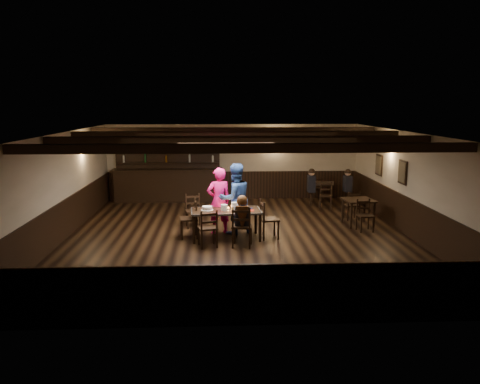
{
  "coord_description": "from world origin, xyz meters",
  "views": [
    {
      "loc": [
        -0.49,
        -11.81,
        3.44
      ],
      "look_at": [
        0.05,
        0.2,
        1.15
      ],
      "focal_mm": 35.0,
      "sensor_mm": 36.0,
      "label": 1
    }
  ],
  "objects_px": {
    "woman_pink": "(219,201)",
    "dining_table": "(226,213)",
    "cake": "(207,208)",
    "man_blue": "(235,199)",
    "chair_near_left": "(208,226)",
    "chair_near_right": "(242,224)",
    "bar_counter": "(168,181)"
  },
  "relations": [
    {
      "from": "chair_near_right",
      "to": "man_blue",
      "type": "height_order",
      "value": "man_blue"
    },
    {
      "from": "dining_table",
      "to": "woman_pink",
      "type": "xyz_separation_m",
      "value": [
        -0.18,
        0.51,
        0.2
      ]
    },
    {
      "from": "cake",
      "to": "dining_table",
      "type": "bearing_deg",
      "value": -2.62
    },
    {
      "from": "man_blue",
      "to": "woman_pink",
      "type": "bearing_deg",
      "value": -24.15
    },
    {
      "from": "dining_table",
      "to": "woman_pink",
      "type": "bearing_deg",
      "value": 109.3
    },
    {
      "from": "chair_near_right",
      "to": "cake",
      "type": "height_order",
      "value": "chair_near_right"
    },
    {
      "from": "dining_table",
      "to": "chair_near_right",
      "type": "distance_m",
      "value": 0.87
    },
    {
      "from": "bar_counter",
      "to": "cake",
      "type": "bearing_deg",
      "value": -72.68
    },
    {
      "from": "man_blue",
      "to": "dining_table",
      "type": "bearing_deg",
      "value": 40.31
    },
    {
      "from": "chair_near_left",
      "to": "chair_near_right",
      "type": "xyz_separation_m",
      "value": [
        0.8,
        -0.03,
        0.05
      ]
    },
    {
      "from": "dining_table",
      "to": "cake",
      "type": "xyz_separation_m",
      "value": [
        -0.48,
        0.02,
        0.11
      ]
    },
    {
      "from": "woman_pink",
      "to": "dining_table",
      "type": "bearing_deg",
      "value": 93.49
    },
    {
      "from": "chair_near_left",
      "to": "cake",
      "type": "distance_m",
      "value": 0.81
    },
    {
      "from": "chair_near_left",
      "to": "cake",
      "type": "xyz_separation_m",
      "value": [
        -0.04,
        0.77,
        0.25
      ]
    },
    {
      "from": "woman_pink",
      "to": "man_blue",
      "type": "height_order",
      "value": "man_blue"
    },
    {
      "from": "dining_table",
      "to": "chair_near_right",
      "type": "height_order",
      "value": "chair_near_right"
    },
    {
      "from": "dining_table",
      "to": "man_blue",
      "type": "relative_size",
      "value": 0.97
    },
    {
      "from": "man_blue",
      "to": "cake",
      "type": "bearing_deg",
      "value": 10.35
    },
    {
      "from": "chair_near_left",
      "to": "bar_counter",
      "type": "bearing_deg",
      "value": 105.48
    },
    {
      "from": "dining_table",
      "to": "cake",
      "type": "distance_m",
      "value": 0.49
    },
    {
      "from": "chair_near_left",
      "to": "chair_near_right",
      "type": "height_order",
      "value": "chair_near_right"
    },
    {
      "from": "chair_near_right",
      "to": "cake",
      "type": "relative_size",
      "value": 3.2
    },
    {
      "from": "chair_near_right",
      "to": "bar_counter",
      "type": "relative_size",
      "value": 0.26
    },
    {
      "from": "woman_pink",
      "to": "man_blue",
      "type": "bearing_deg",
      "value": 163.33
    },
    {
      "from": "dining_table",
      "to": "chair_near_left",
      "type": "height_order",
      "value": "chair_near_left"
    },
    {
      "from": "bar_counter",
      "to": "dining_table",
      "type": "bearing_deg",
      "value": -67.79
    },
    {
      "from": "man_blue",
      "to": "bar_counter",
      "type": "xyz_separation_m",
      "value": [
        -2.24,
        4.37,
        -0.22
      ]
    },
    {
      "from": "woman_pink",
      "to": "bar_counter",
      "type": "bearing_deg",
      "value": -83.27
    },
    {
      "from": "chair_near_left",
      "to": "cake",
      "type": "bearing_deg",
      "value": 93.26
    },
    {
      "from": "chair_near_right",
      "to": "woman_pink",
      "type": "relative_size",
      "value": 0.57
    },
    {
      "from": "chair_near_left",
      "to": "bar_counter",
      "type": "distance_m",
      "value": 5.85
    },
    {
      "from": "dining_table",
      "to": "cake",
      "type": "height_order",
      "value": "cake"
    }
  ]
}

